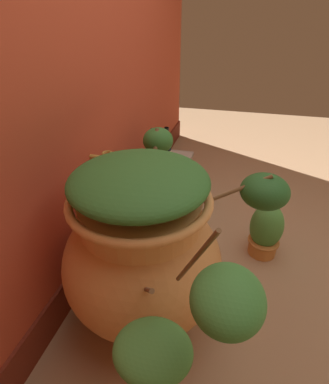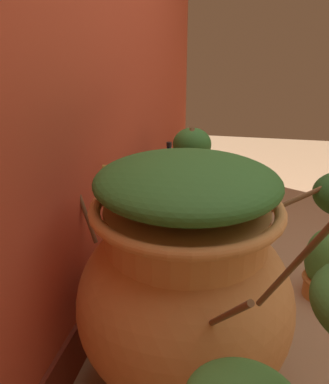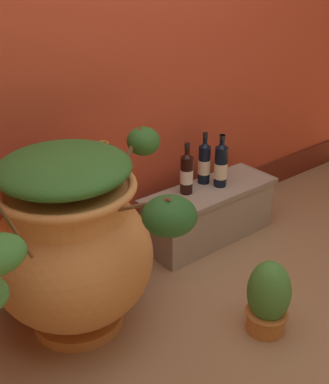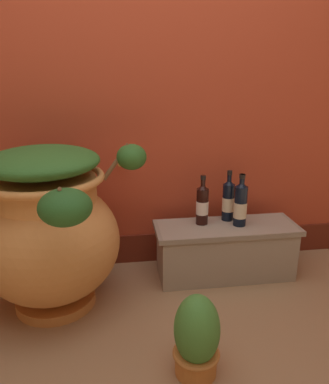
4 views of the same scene
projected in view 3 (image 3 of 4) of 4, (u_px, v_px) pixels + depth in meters
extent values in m
plane|color=#9E7A56|center=(256.00, 360.00, 2.09)|extent=(7.00, 7.00, 0.00)
cube|color=#B74228|center=(90.00, 14.00, 2.35)|extent=(4.40, 0.20, 2.60)
cube|color=maroon|center=(114.00, 236.00, 2.81)|extent=(4.40, 0.02, 0.19)
cylinder|color=#B28433|center=(98.00, 146.00, 2.47)|extent=(0.02, 0.10, 0.02)
torus|color=#B28433|center=(103.00, 143.00, 2.42)|extent=(0.06, 0.06, 0.01)
cylinder|color=#D68E4C|center=(79.00, 316.00, 2.30)|extent=(0.42, 0.42, 0.05)
ellipsoid|color=#D68E4C|center=(73.00, 256.00, 2.15)|extent=(0.71, 0.71, 0.63)
cylinder|color=#D68E4C|center=(67.00, 200.00, 2.02)|extent=(0.50, 0.50, 0.12)
torus|color=#D68E4C|center=(66.00, 187.00, 1.99)|extent=(0.59, 0.59, 0.04)
cylinder|color=brown|center=(52.00, 158.00, 2.39)|extent=(0.06, 0.14, 0.38)
ellipsoid|color=#428438|center=(49.00, 162.00, 2.57)|extent=(0.12, 0.24, 0.12)
cylinder|color=brown|center=(15.00, 231.00, 1.59)|extent=(0.15, 0.13, 0.34)
cylinder|color=brown|center=(143.00, 205.00, 1.79)|extent=(0.07, 0.26, 0.15)
ellipsoid|color=#235623|center=(169.00, 216.00, 1.74)|extent=(0.20, 0.20, 0.14)
cylinder|color=brown|center=(131.00, 150.00, 2.19)|extent=(0.15, 0.04, 0.19)
ellipsoid|color=#2D6628|center=(144.00, 141.00, 2.23)|extent=(0.15, 0.15, 0.13)
ellipsoid|color=#2D6628|center=(64.00, 168.00, 1.96)|extent=(0.55, 0.55, 0.13)
cube|color=#9E9384|center=(209.00, 213.00, 2.91)|extent=(0.81, 0.29, 0.33)
cube|color=gray|center=(210.00, 191.00, 2.84)|extent=(0.86, 0.31, 0.03)
cylinder|color=black|center=(204.00, 165.00, 2.87)|extent=(0.07, 0.07, 0.23)
cone|color=black|center=(205.00, 145.00, 2.81)|extent=(0.07, 0.07, 0.04)
cylinder|color=black|center=(205.00, 140.00, 2.80)|extent=(0.03, 0.03, 0.09)
cylinder|color=black|center=(205.00, 135.00, 2.78)|extent=(0.03, 0.03, 0.02)
cylinder|color=beige|center=(204.00, 167.00, 2.87)|extent=(0.07, 0.07, 0.09)
cylinder|color=black|center=(187.00, 175.00, 2.74)|extent=(0.07, 0.07, 0.22)
cone|color=black|center=(187.00, 155.00, 2.69)|extent=(0.07, 0.07, 0.04)
cylinder|color=black|center=(187.00, 150.00, 2.68)|extent=(0.03, 0.03, 0.08)
cylinder|color=black|center=(187.00, 145.00, 2.66)|extent=(0.03, 0.03, 0.02)
cylinder|color=silver|center=(187.00, 176.00, 2.75)|extent=(0.07, 0.07, 0.08)
cylinder|color=black|center=(221.00, 167.00, 2.82)|extent=(0.08, 0.08, 0.24)
cone|color=black|center=(222.00, 145.00, 2.77)|extent=(0.08, 0.08, 0.04)
cylinder|color=black|center=(222.00, 141.00, 2.75)|extent=(0.03, 0.03, 0.08)
cylinder|color=black|center=(223.00, 137.00, 2.74)|extent=(0.03, 0.03, 0.02)
cylinder|color=beige|center=(221.00, 170.00, 2.84)|extent=(0.08, 0.08, 0.09)
cylinder|color=#CC7F3D|center=(266.00, 320.00, 2.24)|extent=(0.17, 0.17, 0.11)
torus|color=#BB7538|center=(266.00, 312.00, 2.22)|extent=(0.20, 0.20, 0.02)
ellipsoid|color=#428438|center=(269.00, 292.00, 2.17)|extent=(0.19, 0.20, 0.31)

